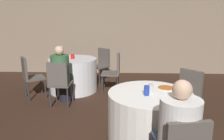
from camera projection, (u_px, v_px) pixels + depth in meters
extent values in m
cube|color=gray|center=(129.00, 27.00, 6.44)|extent=(16.00, 0.06, 2.80)
cylinder|color=white|center=(149.00, 120.00, 2.86)|extent=(1.08, 1.08, 0.76)
cylinder|color=silver|center=(73.00, 75.00, 5.08)|extent=(1.10, 1.10, 0.76)
cube|color=#59514C|center=(184.00, 100.00, 3.41)|extent=(0.57, 0.57, 0.04)
cube|color=#59514C|center=(191.00, 83.00, 3.47)|extent=(0.30, 0.31, 0.43)
cylinder|color=#333338|center=(187.00, 120.00, 3.23)|extent=(0.03, 0.03, 0.41)
cylinder|color=#333338|center=(167.00, 113.00, 3.47)|extent=(0.03, 0.03, 0.41)
cylinder|color=#333338|center=(198.00, 114.00, 3.45)|extent=(0.03, 0.03, 0.41)
cylinder|color=#333338|center=(179.00, 107.00, 3.70)|extent=(0.03, 0.03, 0.41)
cube|color=#59514C|center=(99.00, 66.00, 5.70)|extent=(0.56, 0.56, 0.04)
cube|color=#59514C|center=(104.00, 57.00, 5.78)|extent=(0.33, 0.28, 0.43)
cylinder|color=#333338|center=(100.00, 77.00, 5.53)|extent=(0.03, 0.03, 0.41)
cylinder|color=#333338|center=(90.00, 75.00, 5.74)|extent=(0.03, 0.03, 0.41)
cylinder|color=#333338|center=(108.00, 74.00, 5.78)|extent=(0.03, 0.03, 0.41)
cylinder|color=#333338|center=(99.00, 72.00, 5.99)|extent=(0.03, 0.03, 0.41)
cube|color=#59514C|center=(34.00, 78.00, 4.63)|extent=(0.55, 0.55, 0.04)
cube|color=#59514C|center=(24.00, 68.00, 4.48)|extent=(0.25, 0.35, 0.43)
cylinder|color=#333338|center=(41.00, 85.00, 4.91)|extent=(0.03, 0.03, 0.41)
cylinder|color=#333338|center=(45.00, 89.00, 4.63)|extent=(0.03, 0.03, 0.41)
cylinder|color=#333338|center=(25.00, 87.00, 4.74)|extent=(0.03, 0.03, 0.41)
cylinder|color=#333338|center=(29.00, 92.00, 4.46)|extent=(0.03, 0.03, 0.41)
cube|color=#59514C|center=(61.00, 84.00, 4.22)|extent=(0.42, 0.42, 0.04)
cube|color=#59514C|center=(57.00, 74.00, 3.99)|extent=(0.38, 0.07, 0.43)
cylinder|color=#333338|center=(56.00, 92.00, 4.46)|extent=(0.03, 0.03, 0.41)
cylinder|color=#333338|center=(73.00, 92.00, 4.43)|extent=(0.03, 0.03, 0.41)
cylinder|color=#333338|center=(50.00, 98.00, 4.13)|extent=(0.03, 0.03, 0.41)
cylinder|color=#333338|center=(68.00, 98.00, 4.10)|extent=(0.03, 0.03, 0.41)
cube|color=#59514C|center=(110.00, 73.00, 5.00)|extent=(0.42, 0.42, 0.04)
cube|color=#59514C|center=(118.00, 63.00, 4.93)|extent=(0.07, 0.38, 0.43)
cylinder|color=#333338|center=(102.00, 85.00, 4.90)|extent=(0.03, 0.03, 0.41)
cylinder|color=#333338|center=(104.00, 81.00, 5.23)|extent=(0.03, 0.03, 0.41)
cylinder|color=#333338|center=(117.00, 85.00, 4.87)|extent=(0.03, 0.03, 0.41)
cylinder|color=#333338|center=(118.00, 81.00, 5.20)|extent=(0.03, 0.03, 0.41)
cylinder|color=white|center=(179.00, 128.00, 1.95)|extent=(0.37, 0.37, 0.56)
sphere|color=#DBB293|center=(182.00, 90.00, 1.86)|extent=(0.17, 0.17, 0.17)
cylinder|color=black|center=(65.00, 90.00, 4.49)|extent=(0.24, 0.24, 0.45)
cube|color=black|center=(63.00, 79.00, 4.31)|extent=(0.35, 0.34, 0.12)
cylinder|color=#38663D|center=(60.00, 69.00, 4.15)|extent=(0.35, 0.35, 0.55)
sphere|color=#DBB293|center=(59.00, 50.00, 4.07)|extent=(0.18, 0.18, 0.18)
cylinder|color=white|center=(166.00, 88.00, 2.93)|extent=(0.26, 0.26, 0.01)
cylinder|color=#B25B23|center=(166.00, 88.00, 2.93)|extent=(0.20, 0.20, 0.01)
cylinder|color=silver|center=(151.00, 89.00, 2.73)|extent=(0.07, 0.07, 0.12)
cylinder|color=#1E38A5|center=(147.00, 91.00, 2.66)|extent=(0.07, 0.07, 0.12)
cylinder|color=white|center=(61.00, 52.00, 5.12)|extent=(0.09, 0.09, 0.27)
cylinder|color=red|center=(73.00, 57.00, 4.96)|extent=(0.08, 0.08, 0.10)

